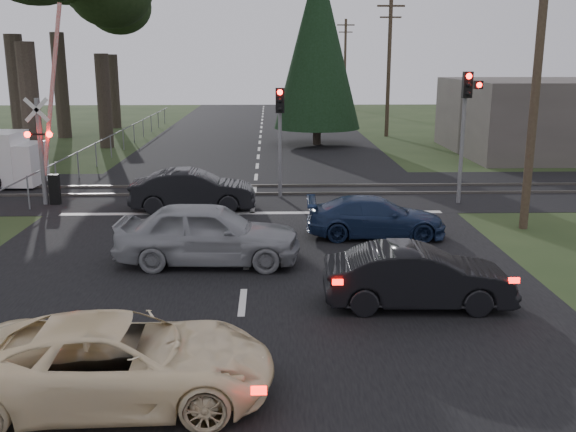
{
  "coord_description": "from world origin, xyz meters",
  "views": [
    {
      "loc": [
        0.61,
        -13.08,
        5.18
      ],
      "look_at": [
        1.06,
        2.55,
        1.3
      ],
      "focal_mm": 40.0,
      "sensor_mm": 36.0,
      "label": 1
    }
  ],
  "objects_px": {
    "crossing_signal": "(47,148)",
    "traffic_signal_right": "(466,112)",
    "cream_coupe": "(118,361)",
    "dark_car_far": "(193,190)",
    "traffic_signal_center": "(280,124)",
    "blue_sedan": "(375,217)",
    "utility_pole_near": "(537,73)",
    "utility_pole_far": "(345,62)",
    "dark_hatchback": "(418,277)",
    "silver_car": "(208,233)",
    "utility_pole_mid": "(389,64)"
  },
  "relations": [
    {
      "from": "utility_pole_far",
      "to": "cream_coupe",
      "type": "relative_size",
      "value": 1.89
    },
    {
      "from": "silver_car",
      "to": "blue_sedan",
      "type": "distance_m",
      "value": 5.28
    },
    {
      "from": "utility_pole_near",
      "to": "dark_hatchback",
      "type": "bearing_deg",
      "value": -127.1
    },
    {
      "from": "traffic_signal_right",
      "to": "utility_pole_mid",
      "type": "bearing_deg",
      "value": 87.34
    },
    {
      "from": "utility_pole_far",
      "to": "blue_sedan",
      "type": "relative_size",
      "value": 2.21
    },
    {
      "from": "traffic_signal_right",
      "to": "cream_coupe",
      "type": "relative_size",
      "value": 0.98
    },
    {
      "from": "dark_hatchback",
      "to": "utility_pole_mid",
      "type": "bearing_deg",
      "value": -7.31
    },
    {
      "from": "blue_sedan",
      "to": "dark_hatchback",
      "type": "bearing_deg",
      "value": -177.47
    },
    {
      "from": "utility_pole_near",
      "to": "utility_pole_far",
      "type": "height_order",
      "value": "same"
    },
    {
      "from": "utility_pole_near",
      "to": "dark_hatchback",
      "type": "relative_size",
      "value": 2.27
    },
    {
      "from": "crossing_signal",
      "to": "dark_car_far",
      "type": "bearing_deg",
      "value": -11.48
    },
    {
      "from": "utility_pole_mid",
      "to": "utility_pole_far",
      "type": "relative_size",
      "value": 1.0
    },
    {
      "from": "traffic_signal_center",
      "to": "blue_sedan",
      "type": "relative_size",
      "value": 1.01
    },
    {
      "from": "utility_pole_far",
      "to": "blue_sedan",
      "type": "bearing_deg",
      "value": -95.48
    },
    {
      "from": "cream_coupe",
      "to": "silver_car",
      "type": "distance_m",
      "value": 6.85
    },
    {
      "from": "crossing_signal",
      "to": "blue_sedan",
      "type": "height_order",
      "value": "crossing_signal"
    },
    {
      "from": "traffic_signal_center",
      "to": "silver_car",
      "type": "bearing_deg",
      "value": -104.0
    },
    {
      "from": "utility_pole_near",
      "to": "utility_pole_far",
      "type": "bearing_deg",
      "value": 90.0
    },
    {
      "from": "dark_hatchback",
      "to": "blue_sedan",
      "type": "distance_m",
      "value": 5.47
    },
    {
      "from": "traffic_signal_right",
      "to": "utility_pole_far",
      "type": "distance_m",
      "value": 45.56
    },
    {
      "from": "crossing_signal",
      "to": "blue_sedan",
      "type": "relative_size",
      "value": 1.71
    },
    {
      "from": "blue_sedan",
      "to": "dark_car_far",
      "type": "xyz_separation_m",
      "value": [
        -5.77,
        3.55,
        0.11
      ]
    },
    {
      "from": "silver_car",
      "to": "dark_car_far",
      "type": "relative_size",
      "value": 1.1
    },
    {
      "from": "silver_car",
      "to": "blue_sedan",
      "type": "relative_size",
      "value": 1.15
    },
    {
      "from": "traffic_signal_right",
      "to": "utility_pole_mid",
      "type": "relative_size",
      "value": 0.52
    },
    {
      "from": "dark_car_far",
      "to": "utility_pole_near",
      "type": "bearing_deg",
      "value": -106.53
    },
    {
      "from": "traffic_signal_center",
      "to": "blue_sedan",
      "type": "bearing_deg",
      "value": -63.69
    },
    {
      "from": "cream_coupe",
      "to": "traffic_signal_right",
      "type": "bearing_deg",
      "value": -36.85
    },
    {
      "from": "cream_coupe",
      "to": "utility_pole_far",
      "type": "bearing_deg",
      "value": -12.22
    },
    {
      "from": "traffic_signal_center",
      "to": "blue_sedan",
      "type": "distance_m",
      "value": 6.53
    },
    {
      "from": "utility_pole_far",
      "to": "utility_pole_mid",
      "type": "bearing_deg",
      "value": -90.0
    },
    {
      "from": "silver_car",
      "to": "dark_car_far",
      "type": "xyz_separation_m",
      "value": [
        -1.07,
        5.96,
        -0.1
      ]
    },
    {
      "from": "traffic_signal_right",
      "to": "traffic_signal_center",
      "type": "height_order",
      "value": "traffic_signal_right"
    },
    {
      "from": "cream_coupe",
      "to": "traffic_signal_center",
      "type": "bearing_deg",
      "value": -12.88
    },
    {
      "from": "crossing_signal",
      "to": "dark_hatchback",
      "type": "relative_size",
      "value": 1.76
    },
    {
      "from": "dark_hatchback",
      "to": "dark_car_far",
      "type": "relative_size",
      "value": 0.93
    },
    {
      "from": "traffic_signal_right",
      "to": "blue_sedan",
      "type": "bearing_deg",
      "value": -131.62
    },
    {
      "from": "traffic_signal_center",
      "to": "cream_coupe",
      "type": "bearing_deg",
      "value": -100.49
    },
    {
      "from": "crossing_signal",
      "to": "traffic_signal_right",
      "type": "distance_m",
      "value": 14.88
    },
    {
      "from": "utility_pole_far",
      "to": "crossing_signal",
      "type": "bearing_deg",
      "value": -109.23
    },
    {
      "from": "traffic_signal_center",
      "to": "utility_pole_mid",
      "type": "bearing_deg",
      "value": 68.79
    },
    {
      "from": "traffic_signal_center",
      "to": "silver_car",
      "type": "xyz_separation_m",
      "value": [
        -1.97,
        -7.91,
        -2.01
      ]
    },
    {
      "from": "utility_pole_near",
      "to": "utility_pole_far",
      "type": "xyz_separation_m",
      "value": [
        0.0,
        49.0,
        0.0
      ]
    },
    {
      "from": "cream_coupe",
      "to": "dark_hatchback",
      "type": "xyz_separation_m",
      "value": [
        5.46,
        3.74,
        -0.01
      ]
    },
    {
      "from": "utility_pole_far",
      "to": "traffic_signal_right",
      "type": "bearing_deg",
      "value": -91.2
    },
    {
      "from": "cream_coupe",
      "to": "dark_car_far",
      "type": "xyz_separation_m",
      "value": [
        -0.32,
        12.76,
        0.04
      ]
    },
    {
      "from": "utility_pole_mid",
      "to": "utility_pole_far",
      "type": "xyz_separation_m",
      "value": [
        0.0,
        25.0,
        0.0
      ]
    },
    {
      "from": "dark_hatchback",
      "to": "cream_coupe",
      "type": "bearing_deg",
      "value": 126.03
    },
    {
      "from": "utility_pole_mid",
      "to": "blue_sedan",
      "type": "relative_size",
      "value": 2.21
    },
    {
      "from": "dark_hatchback",
      "to": "crossing_signal",
      "type": "bearing_deg",
      "value": 49.12
    }
  ]
}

